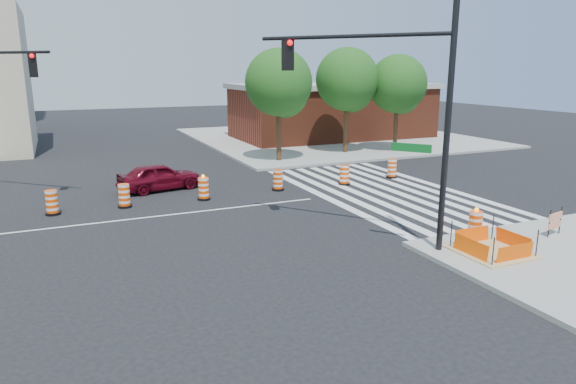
# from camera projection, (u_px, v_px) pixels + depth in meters

# --- Properties ---
(ground) EXTENTS (120.00, 120.00, 0.00)m
(ground) POSITION_uv_depth(u_px,v_px,m) (156.00, 216.00, 20.86)
(ground) COLOR black
(ground) RESTS_ON ground
(sidewalk_ne) EXTENTS (22.00, 22.00, 0.15)m
(sidewalk_ne) POSITION_uv_depth(u_px,v_px,m) (332.00, 137.00, 43.94)
(sidewalk_ne) COLOR gray
(sidewalk_ne) RESTS_ON ground
(crosswalk_east) EXTENTS (6.75, 13.50, 0.01)m
(crosswalk_east) POSITION_uv_depth(u_px,v_px,m) (382.00, 191.00, 25.19)
(crosswalk_east) COLOR silver
(crosswalk_east) RESTS_ON ground
(lane_centerline) EXTENTS (14.00, 0.12, 0.01)m
(lane_centerline) POSITION_uv_depth(u_px,v_px,m) (156.00, 216.00, 20.86)
(lane_centerline) COLOR silver
(lane_centerline) RESTS_ON ground
(excavation_pit) EXTENTS (2.20, 2.20, 0.90)m
(excavation_pit) POSITION_uv_depth(u_px,v_px,m) (492.00, 250.00, 16.38)
(excavation_pit) COLOR tan
(excavation_pit) RESTS_ON ground
(brick_storefront) EXTENTS (16.50, 8.50, 4.60)m
(brick_storefront) POSITION_uv_depth(u_px,v_px,m) (332.00, 111.00, 43.41)
(brick_storefront) COLOR maroon
(brick_storefront) RESTS_ON ground
(red_coupe) EXTENTS (4.24, 2.35, 1.37)m
(red_coupe) POSITION_uv_depth(u_px,v_px,m) (159.00, 176.00, 25.21)
(red_coupe) COLOR #5A0716
(red_coupe) RESTS_ON ground
(signal_pole_se) EXTENTS (4.20, 5.23, 8.68)m
(signal_pole_se) POSITION_uv_depth(u_px,v_px,m) (392.00, 87.00, 16.25)
(signal_pole_se) COLOR black
(signal_pole_se) RESTS_ON ground
(pit_drum) EXTENTS (0.57, 0.57, 1.11)m
(pit_drum) POSITION_uv_depth(u_px,v_px,m) (475.00, 226.00, 17.60)
(pit_drum) COLOR black
(pit_drum) RESTS_ON ground
(barricade) EXTENTS (0.83, 0.21, 0.98)m
(barricade) POSITION_uv_depth(u_px,v_px,m) (555.00, 220.00, 17.92)
(barricade) COLOR #F64805
(barricade) RESTS_ON ground
(tree_north_c) EXTENTS (4.17, 4.17, 7.09)m
(tree_north_c) POSITION_uv_depth(u_px,v_px,m) (279.00, 86.00, 31.71)
(tree_north_c) COLOR #382314
(tree_north_c) RESTS_ON ground
(tree_north_d) EXTENTS (4.27, 4.27, 7.25)m
(tree_north_d) POSITION_uv_depth(u_px,v_px,m) (347.00, 83.00, 34.82)
(tree_north_d) COLOR #382314
(tree_north_d) RESTS_ON ground
(tree_north_e) EXTENTS (4.01, 4.01, 6.81)m
(tree_north_e) POSITION_uv_depth(u_px,v_px,m) (398.00, 87.00, 35.42)
(tree_north_e) COLOR #382314
(tree_north_e) RESTS_ON ground
(median_drum_2) EXTENTS (0.60, 0.60, 1.02)m
(median_drum_2) POSITION_uv_depth(u_px,v_px,m) (52.00, 203.00, 21.01)
(median_drum_2) COLOR black
(median_drum_2) RESTS_ON ground
(median_drum_3) EXTENTS (0.60, 0.60, 1.02)m
(median_drum_3) POSITION_uv_depth(u_px,v_px,m) (124.00, 197.00, 22.11)
(median_drum_3) COLOR black
(median_drum_3) RESTS_ON ground
(median_drum_4) EXTENTS (0.60, 0.60, 1.18)m
(median_drum_4) POSITION_uv_depth(u_px,v_px,m) (204.00, 189.00, 23.38)
(median_drum_4) COLOR black
(median_drum_4) RESTS_ON ground
(median_drum_5) EXTENTS (0.60, 0.60, 1.02)m
(median_drum_5) POSITION_uv_depth(u_px,v_px,m) (278.00, 181.00, 25.20)
(median_drum_5) COLOR black
(median_drum_5) RESTS_ON ground
(median_drum_6) EXTENTS (0.60, 0.60, 1.02)m
(median_drum_6) POSITION_uv_depth(u_px,v_px,m) (344.00, 176.00, 26.41)
(median_drum_6) COLOR black
(median_drum_6) RESTS_ON ground
(median_drum_7) EXTENTS (0.60, 0.60, 1.02)m
(median_drum_7) POSITION_uv_depth(u_px,v_px,m) (392.00, 169.00, 28.06)
(median_drum_7) COLOR black
(median_drum_7) RESTS_ON ground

